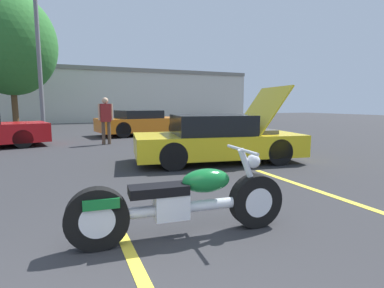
% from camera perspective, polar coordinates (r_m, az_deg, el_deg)
% --- Properties ---
extents(parking_stripe_middle, '(0.12, 5.19, 0.01)m').
position_cam_1_polar(parking_stripe_middle, '(3.12, -11.61, -19.88)').
color(parking_stripe_middle, yellow).
rests_on(parking_stripe_middle, ground).
extents(parking_stripe_back, '(0.12, 5.19, 0.01)m').
position_cam_1_polar(parking_stripe_back, '(4.93, 30.43, -10.41)').
color(parking_stripe_back, yellow).
rests_on(parking_stripe_back, ground).
extents(far_building, '(32.00, 4.20, 4.40)m').
position_cam_1_polar(far_building, '(26.81, -23.36, 8.85)').
color(far_building, beige).
rests_on(far_building, ground).
extents(light_pole, '(1.21, 0.28, 7.25)m').
position_cam_1_polar(light_pole, '(15.39, -26.92, 16.35)').
color(light_pole, slate).
rests_on(light_pole, ground).
extents(tree_background, '(4.87, 4.87, 7.54)m').
position_cam_1_polar(tree_background, '(20.02, -31.34, 15.96)').
color(tree_background, brown).
rests_on(tree_background, ground).
extents(motorcycle, '(2.40, 0.70, 0.95)m').
position_cam_1_polar(motorcycle, '(3.29, -1.76, -11.04)').
color(motorcycle, black).
rests_on(motorcycle, ground).
extents(show_car_hood_open, '(4.34, 2.45, 1.89)m').
position_cam_1_polar(show_car_hood_open, '(7.54, 4.98, 0.94)').
color(show_car_hood_open, yellow).
rests_on(show_car_hood_open, ground).
extents(parked_car_right_row, '(4.31, 2.55, 1.16)m').
position_cam_1_polar(parked_car_right_row, '(14.45, -9.60, 4.01)').
color(parked_car_right_row, orange).
rests_on(parked_car_right_row, ground).
extents(spectator_by_show_car, '(0.52, 0.22, 1.69)m').
position_cam_1_polar(spectator_by_show_car, '(11.22, -16.12, 5.03)').
color(spectator_by_show_car, brown).
rests_on(spectator_by_show_car, ground).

